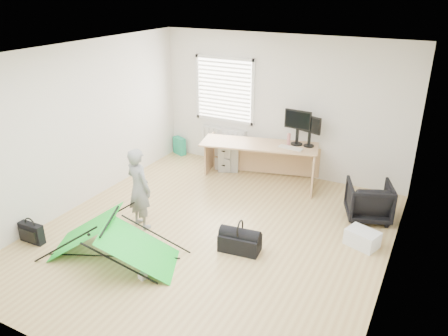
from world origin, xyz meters
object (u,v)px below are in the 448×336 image
at_px(monitor_right, 310,135).
at_px(person, 139,188).
at_px(desk, 259,162).
at_px(monitor_left, 297,132).
at_px(office_chair, 369,201).
at_px(laptop_bag, 32,233).
at_px(storage_crate, 362,238).
at_px(kite, 112,239).
at_px(duffel_bag, 240,243).
at_px(filing_cabinet, 229,153).
at_px(thermos, 289,139).

height_order(monitor_right, person, person).
bearing_deg(desk, monitor_left, 10.45).
distance_m(desk, monitor_left, 0.93).
distance_m(desk, office_chair, 2.24).
bearing_deg(desk, laptop_bag, -133.98).
height_order(monitor_right, storage_crate, monitor_right).
bearing_deg(monitor_left, person, -115.15).
distance_m(monitor_left, monitor_right, 0.23).
distance_m(monitor_left, storage_crate, 2.51).
bearing_deg(kite, duffel_bag, 8.55).
xyz_separation_m(desk, filing_cabinet, (-0.78, 0.27, -0.06)).
height_order(person, kite, person).
bearing_deg(storage_crate, laptop_bag, -153.56).
distance_m(thermos, laptop_bag, 4.62).
xyz_separation_m(monitor_left, thermos, (-0.13, -0.10, -0.13)).
height_order(monitor_right, duffel_bag, monitor_right).
relative_size(office_chair, storage_crate, 1.55).
distance_m(filing_cabinet, person, 2.74).
xyz_separation_m(desk, monitor_right, (0.87, 0.30, 0.59)).
bearing_deg(desk, monitor_right, 5.10).
bearing_deg(duffel_bag, storage_crate, 24.69).
height_order(monitor_right, laptop_bag, monitor_right).
xyz_separation_m(monitor_right, storage_crate, (1.40, -1.72, -0.84)).
xyz_separation_m(thermos, storage_crate, (1.75, -1.61, -0.73)).
distance_m(desk, monitor_right, 1.09).
distance_m(person, laptop_bag, 1.68).
distance_m(monitor_right, laptop_bag, 4.93).
height_order(storage_crate, laptop_bag, laptop_bag).
distance_m(desk, laptop_bag, 4.14).
bearing_deg(monitor_right, laptop_bag, -109.00).
relative_size(thermos, office_chair, 0.33).
distance_m(thermos, office_chair, 1.90).
bearing_deg(laptop_bag, person, 43.17).
height_order(office_chair, laptop_bag, office_chair).
distance_m(filing_cabinet, office_chair, 3.06).
height_order(filing_cabinet, person, person).
distance_m(filing_cabinet, thermos, 1.40).
bearing_deg(kite, monitor_left, 44.54).
relative_size(monitor_left, kite, 0.27).
distance_m(office_chair, person, 3.65).
relative_size(monitor_left, laptop_bag, 1.26).
xyz_separation_m(thermos, kite, (-1.26, -3.52, -0.57)).
bearing_deg(monitor_left, storage_crate, -41.64).
bearing_deg(storage_crate, monitor_right, 129.11).
bearing_deg(duffel_bag, monitor_left, 85.33).
bearing_deg(thermos, kite, -109.74).
distance_m(filing_cabinet, kite, 3.60).
relative_size(desk, thermos, 9.70).
xyz_separation_m(thermos, duffel_bag, (0.23, -2.55, -0.73)).
height_order(filing_cabinet, kite, filing_cabinet).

